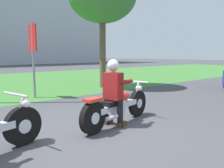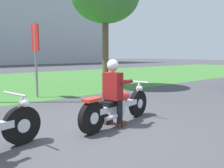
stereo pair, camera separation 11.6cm
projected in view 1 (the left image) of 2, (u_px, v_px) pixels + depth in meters
The scene contains 4 objects.
ground at pixel (96, 129), 4.63m from camera, with size 120.00×120.00×0.00m, color #424247.
motorcycle_lead at pixel (118, 106), 4.97m from camera, with size 2.23×0.80×0.87m.
rider_lead at pixel (114, 88), 4.78m from camera, with size 0.62×0.54×1.39m.
sign_banner at pixel (33, 48), 7.81m from camera, with size 0.08×0.60×2.60m.
Camera 1 is at (-2.67, -3.61, 1.49)m, focal length 37.06 mm.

